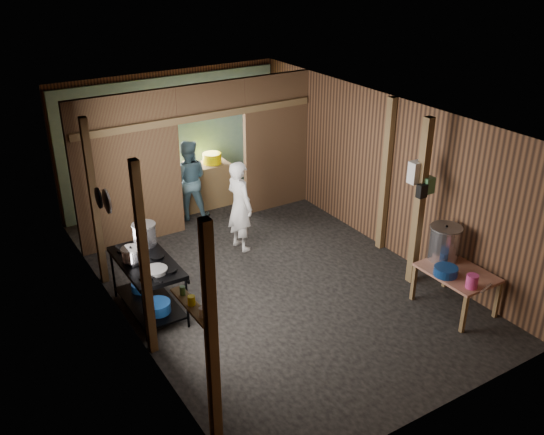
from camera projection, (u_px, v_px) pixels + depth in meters
floor at (265, 276)px, 9.35m from camera, size 4.50×7.00×0.00m
ceiling at (264, 114)px, 8.23m from camera, size 4.50×7.00×0.00m
wall_back at (171, 138)px, 11.48m from camera, size 4.50×0.00×2.60m
wall_front at (442, 317)px, 6.10m from camera, size 4.50×0.00×2.60m
wall_left at (117, 237)px, 7.72m from camera, size 0.00×7.00×2.60m
wall_right at (381, 172)px, 9.86m from camera, size 0.00×7.00×2.60m
partition_left at (128, 172)px, 9.85m from camera, size 1.85×0.10×2.60m
partition_right at (276, 143)px, 11.23m from camera, size 1.35×0.10×2.60m
partition_header at (210, 100)px, 10.17m from camera, size 1.30×0.10×0.60m
turquoise_panel at (172, 142)px, 11.45m from camera, size 4.40×0.06×2.50m
back_counter at (200, 186)px, 11.57m from camera, size 1.20×0.50×0.85m
wall_clock at (183, 107)px, 11.26m from camera, size 0.20×0.03×0.20m
post_left_a at (211, 340)px, 5.76m from camera, size 0.10×0.12×2.60m
post_left_b at (144, 262)px, 7.14m from camera, size 0.10×0.12×2.60m
post_left_c at (94, 204)px, 8.67m from camera, size 0.10×0.12×2.60m
post_right at (386, 176)px, 9.68m from camera, size 0.10×0.12×2.60m
post_free at (419, 204)px, 8.67m from camera, size 0.12×0.12×2.60m
cross_beam at (199, 117)px, 10.12m from camera, size 4.40×0.12×0.12m
pan_lid_big at (107, 201)px, 7.89m from camera, size 0.03×0.34×0.34m
pan_lid_small at (99, 198)px, 8.24m from camera, size 0.03×0.30×0.30m
wall_shelf at (192, 306)px, 6.11m from camera, size 0.14×0.80×0.03m
jar_white at (202, 312)px, 5.89m from camera, size 0.07×0.07×0.10m
jar_yellow at (191, 300)px, 6.08m from camera, size 0.08×0.08×0.10m
jar_green at (183, 291)px, 6.25m from camera, size 0.06×0.06×0.10m
bag_white at (416, 172)px, 8.51m from camera, size 0.22×0.15×0.32m
bag_green at (428, 185)px, 8.53m from camera, size 0.16×0.12×0.24m
bag_black at (422, 191)px, 8.47m from camera, size 0.14×0.10×0.20m
gas_range at (149, 286)px, 8.31m from camera, size 0.71×1.39×0.82m
prep_table at (455, 290)px, 8.43m from camera, size 0.74×1.02×0.60m
stove_pot_large at (145, 235)px, 8.50m from camera, size 0.40×0.40×0.35m
stove_pot_med at (131, 256)px, 8.07m from camera, size 0.31×0.31×0.23m
frying_pan at (156, 270)px, 7.85m from camera, size 0.48×0.61×0.07m
blue_tub_front at (158, 307)px, 8.16m from camera, size 0.36×0.36×0.15m
blue_tub_back at (141, 287)px, 8.66m from camera, size 0.28×0.28×0.11m
stock_pot at (444, 243)px, 8.53m from camera, size 0.56×0.56×0.53m
wash_basin at (446, 271)px, 8.19m from camera, size 0.41×0.41×0.12m
pink_bucket at (472, 281)px, 7.88m from camera, size 0.18×0.18×0.19m
knife at (486, 288)px, 7.90m from camera, size 0.30×0.11×0.01m
yellow_tub at (212, 158)px, 11.49m from camera, size 0.36×0.36×0.20m
red_cup at (186, 165)px, 11.24m from camera, size 0.11×0.11×0.13m
cook at (240, 206)px, 9.88m from camera, size 0.44×0.61×1.56m
worker_back at (188, 180)px, 10.98m from camera, size 0.91×0.83×1.52m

